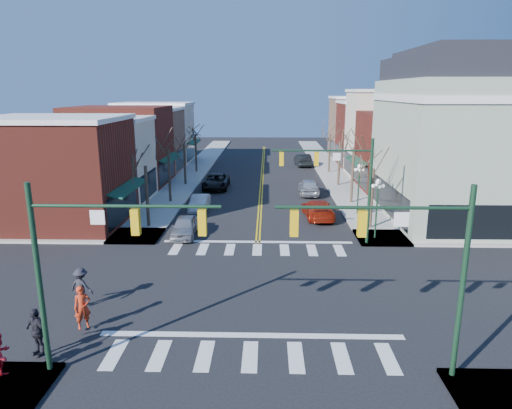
# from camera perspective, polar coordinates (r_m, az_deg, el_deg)

# --- Properties ---
(ground) EXTENTS (160.00, 160.00, 0.00)m
(ground) POSITION_cam_1_polar(r_m,az_deg,el_deg) (24.39, -0.19, -10.60)
(ground) COLOR black
(ground) RESTS_ON ground
(sidewalk_left) EXTENTS (3.50, 70.00, 0.15)m
(sidewalk_left) POSITION_cam_1_polar(r_m,az_deg,el_deg) (44.35, -10.81, 0.65)
(sidewalk_left) COLOR #9E9B93
(sidewalk_left) RESTS_ON ground
(sidewalk_right) EXTENTS (3.50, 70.00, 0.15)m
(sidewalk_right) POSITION_cam_1_polar(r_m,az_deg,el_deg) (44.10, 12.01, 0.52)
(sidewalk_right) COLOR #9E9B93
(sidewalk_right) RESTS_ON ground
(bldg_left_brick_a) EXTENTS (10.00, 8.50, 8.00)m
(bldg_left_brick_a) POSITION_cam_1_polar(r_m,az_deg,el_deg) (38.05, -23.71, 3.54)
(bldg_left_brick_a) COLOR maroon
(bldg_left_brick_a) RESTS_ON ground
(bldg_left_stucco_a) EXTENTS (10.00, 7.00, 7.50)m
(bldg_left_stucco_a) POSITION_cam_1_polar(r_m,az_deg,el_deg) (45.13, -19.60, 5.07)
(bldg_left_stucco_a) COLOR beige
(bldg_left_stucco_a) RESTS_ON ground
(bldg_left_brick_b) EXTENTS (10.00, 9.00, 8.50)m
(bldg_left_brick_b) POSITION_cam_1_polar(r_m,az_deg,el_deg) (52.54, -16.57, 7.02)
(bldg_left_brick_b) COLOR maroon
(bldg_left_brick_b) RESTS_ON ground
(bldg_left_tan) EXTENTS (10.00, 7.50, 7.80)m
(bldg_left_tan) POSITION_cam_1_polar(r_m,az_deg,el_deg) (60.43, -14.17, 7.69)
(bldg_left_tan) COLOR #996F54
(bldg_left_tan) RESTS_ON ground
(bldg_left_stucco_b) EXTENTS (10.00, 8.00, 8.20)m
(bldg_left_stucco_b) POSITION_cam_1_polar(r_m,az_deg,el_deg) (67.88, -12.45, 8.62)
(bldg_left_stucco_b) COLOR beige
(bldg_left_stucco_b) RESTS_ON ground
(bldg_right_brick_a) EXTENTS (10.00, 8.50, 8.00)m
(bldg_right_brick_a) POSITION_cam_1_polar(r_m,az_deg,el_deg) (50.53, 18.66, 6.32)
(bldg_right_brick_a) COLOR maroon
(bldg_right_brick_a) RESTS_ON ground
(bldg_right_stucco) EXTENTS (10.00, 7.00, 10.00)m
(bldg_right_stucco) POSITION_cam_1_polar(r_m,az_deg,el_deg) (57.83, 16.52, 8.37)
(bldg_right_stucco) COLOR beige
(bldg_right_stucco) RESTS_ON ground
(bldg_right_brick_b) EXTENTS (10.00, 8.00, 8.50)m
(bldg_right_brick_b) POSITION_cam_1_polar(r_m,az_deg,el_deg) (65.15, 14.80, 8.40)
(bldg_right_brick_b) COLOR maroon
(bldg_right_brick_b) RESTS_ON ground
(bldg_right_tan) EXTENTS (10.00, 8.00, 9.00)m
(bldg_right_tan) POSITION_cam_1_polar(r_m,az_deg,el_deg) (72.91, 13.39, 9.24)
(bldg_right_tan) COLOR #996F54
(bldg_right_tan) RESTS_ON ground
(victorian_corner) EXTENTS (12.25, 14.25, 13.30)m
(victorian_corner) POSITION_cam_1_polar(r_m,az_deg,el_deg) (40.09, 24.99, 7.74)
(victorian_corner) COLOR #93A18B
(victorian_corner) RESTS_ON ground
(traffic_mast_near_left) EXTENTS (6.60, 0.28, 7.20)m
(traffic_mast_near_left) POSITION_cam_1_polar(r_m,az_deg,el_deg) (16.91, -20.20, -5.73)
(traffic_mast_near_left) COLOR #14331E
(traffic_mast_near_left) RESTS_ON ground
(traffic_mast_near_right) EXTENTS (6.60, 0.28, 7.20)m
(traffic_mast_near_right) POSITION_cam_1_polar(r_m,az_deg,el_deg) (16.48, 18.79, -6.11)
(traffic_mast_near_right) COLOR #14331E
(traffic_mast_near_right) RESTS_ON ground
(traffic_mast_far_right) EXTENTS (6.60, 0.28, 7.20)m
(traffic_mast_far_right) POSITION_cam_1_polar(r_m,az_deg,el_deg) (30.45, 10.72, 3.48)
(traffic_mast_far_right) COLOR #14331E
(traffic_mast_far_right) RESTS_ON ground
(lamppost_corner) EXTENTS (0.36, 0.36, 4.33)m
(lamppost_corner) POSITION_cam_1_polar(r_m,az_deg,el_deg) (32.38, 14.92, 0.71)
(lamppost_corner) COLOR #14331E
(lamppost_corner) RESTS_ON ground
(lamppost_midblock) EXTENTS (0.36, 0.36, 4.33)m
(lamppost_midblock) POSITION_cam_1_polar(r_m,az_deg,el_deg) (38.59, 12.74, 2.95)
(lamppost_midblock) COLOR #14331E
(lamppost_midblock) RESTS_ON ground
(tree_left_a) EXTENTS (0.24, 0.24, 4.76)m
(tree_left_a) POSITION_cam_1_polar(r_m,az_deg,el_deg) (35.24, -13.45, 0.89)
(tree_left_a) COLOR #382B21
(tree_left_a) RESTS_ON ground
(tree_left_b) EXTENTS (0.24, 0.24, 5.04)m
(tree_left_b) POSITION_cam_1_polar(r_m,az_deg,el_deg) (42.82, -10.78, 3.52)
(tree_left_b) COLOR #382B21
(tree_left_b) RESTS_ON ground
(tree_left_c) EXTENTS (0.24, 0.24, 4.55)m
(tree_left_c) POSITION_cam_1_polar(r_m,az_deg,el_deg) (50.60, -8.89, 4.92)
(tree_left_c) COLOR #382B21
(tree_left_c) RESTS_ON ground
(tree_left_d) EXTENTS (0.24, 0.24, 4.90)m
(tree_left_d) POSITION_cam_1_polar(r_m,az_deg,el_deg) (58.37, -7.51, 6.35)
(tree_left_d) COLOR #382B21
(tree_left_d) RESTS_ON ground
(tree_right_a) EXTENTS (0.24, 0.24, 4.62)m
(tree_right_a) POSITION_cam_1_polar(r_m,az_deg,el_deg) (34.94, 14.25, 0.62)
(tree_right_a) COLOR #382B21
(tree_right_a) RESTS_ON ground
(tree_right_b) EXTENTS (0.24, 0.24, 5.18)m
(tree_right_b) POSITION_cam_1_polar(r_m,az_deg,el_deg) (42.56, 11.96, 3.50)
(tree_right_b) COLOR #382B21
(tree_right_b) RESTS_ON ground
(tree_right_c) EXTENTS (0.24, 0.24, 4.83)m
(tree_right_c) POSITION_cam_1_polar(r_m,az_deg,el_deg) (50.36, 10.34, 4.98)
(tree_right_c) COLOR #382B21
(tree_right_c) RESTS_ON ground
(tree_right_d) EXTENTS (0.24, 0.24, 4.97)m
(tree_right_d) POSITION_cam_1_polar(r_m,az_deg,el_deg) (58.19, 9.16, 6.30)
(tree_right_d) COLOR #382B21
(tree_right_d) RESTS_ON ground
(car_left_near) EXTENTS (1.75, 4.19, 1.42)m
(car_left_near) POSITION_cam_1_polar(r_m,az_deg,el_deg) (33.10, -8.91, -2.73)
(car_left_near) COLOR #A2A2A7
(car_left_near) RESTS_ON ground
(car_left_mid) EXTENTS (1.50, 4.09, 1.34)m
(car_left_mid) POSITION_cam_1_polar(r_m,az_deg,el_deg) (39.89, -7.06, 0.17)
(car_left_mid) COLOR silver
(car_left_mid) RESTS_ON ground
(car_left_far) EXTENTS (2.60, 5.57, 1.54)m
(car_left_far) POSITION_cam_1_polar(r_m,az_deg,el_deg) (48.67, -5.00, 2.88)
(car_left_far) COLOR black
(car_left_far) RESTS_ON ground
(car_right_near) EXTENTS (2.54, 5.38, 1.52)m
(car_right_near) POSITION_cam_1_polar(r_m,az_deg,el_deg) (37.60, 7.76, -0.57)
(car_right_near) COLOR #9C210E
(car_right_near) RESTS_ON ground
(car_right_mid) EXTENTS (1.96, 4.78, 1.62)m
(car_right_mid) POSITION_cam_1_polar(r_m,az_deg,el_deg) (45.96, 6.62, 2.22)
(car_right_mid) COLOR #B6B6BB
(car_right_mid) RESTS_ON ground
(car_right_far) EXTENTS (2.28, 5.27, 1.69)m
(car_right_far) POSITION_cam_1_polar(r_m,az_deg,el_deg) (63.68, 5.88, 5.58)
(car_right_far) COLOR black
(car_right_far) RESTS_ON ground
(pedestrian_red_a) EXTENTS (0.84, 0.77, 1.92)m
(pedestrian_red_a) POSITION_cam_1_polar(r_m,az_deg,el_deg) (21.46, -20.89, -11.92)
(pedestrian_red_a) COLOR #B52C13
(pedestrian_red_a) RESTS_ON sidewalk_left
(pedestrian_red_b) EXTENTS (0.79, 0.95, 1.79)m
(pedestrian_red_b) POSITION_cam_1_polar(r_m,az_deg,el_deg) (19.33, -29.34, -16.11)
(pedestrian_red_b) COLOR red
(pedestrian_red_b) RESTS_ON sidewalk_left
(pedestrian_dark_a) EXTENTS (1.23, 0.94, 1.95)m
(pedestrian_dark_a) POSITION_cam_1_polar(r_m,az_deg,el_deg) (20.16, -25.74, -14.14)
(pedestrian_dark_a) COLOR black
(pedestrian_dark_a) RESTS_ON sidewalk_left
(pedestrian_dark_b) EXTENTS (1.32, 0.99, 1.82)m
(pedestrian_dark_b) POSITION_cam_1_polar(r_m,az_deg,el_deg) (23.74, -20.99, -9.51)
(pedestrian_dark_b) COLOR black
(pedestrian_dark_b) RESTS_ON sidewalk_left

